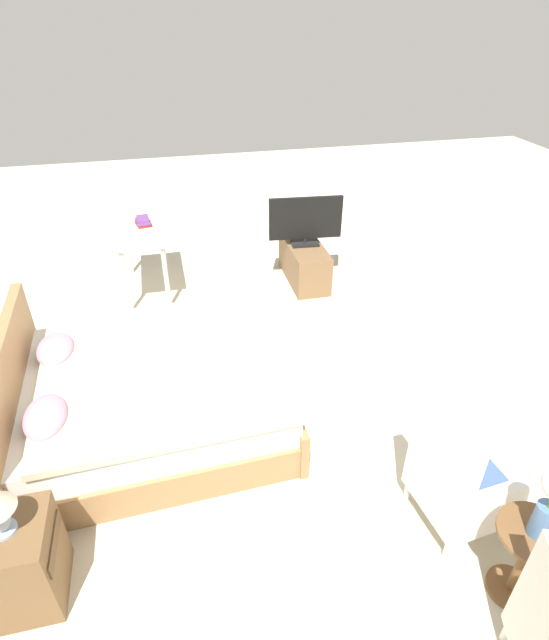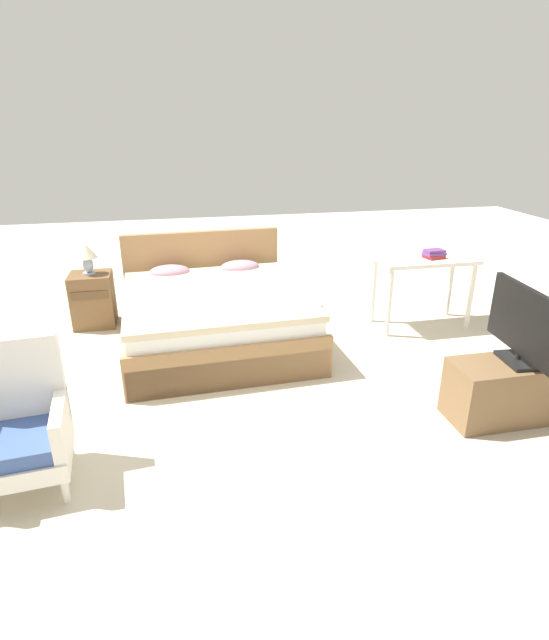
{
  "view_description": "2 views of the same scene",
  "coord_description": "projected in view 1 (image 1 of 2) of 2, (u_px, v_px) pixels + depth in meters",
  "views": [
    {
      "loc": [
        -3.2,
        0.73,
        2.94
      ],
      "look_at": [
        0.26,
        -0.08,
        0.62
      ],
      "focal_mm": 28.0,
      "sensor_mm": 36.0,
      "label": 1
    },
    {
      "loc": [
        -0.45,
        -3.73,
        2.16
      ],
      "look_at": [
        0.36,
        0.1,
        0.57
      ],
      "focal_mm": 28.0,
      "sensor_mm": 36.0,
      "label": 2
    }
  ],
  "objects": [
    {
      "name": "ground_plane",
      "position": [
        273.0,
        396.0,
        4.35
      ],
      "size": [
        16.0,
        16.0,
        0.0
      ],
      "primitive_type": "plane",
      "color": "beige"
    },
    {
      "name": "book_stack",
      "position": [
        143.0,
        221.0,
        5.57
      ],
      "size": [
        0.24,
        0.19,
        0.09
      ],
      "color": "#AD2823",
      "rests_on": "vanity_desk"
    },
    {
      "name": "armchair_by_window_right",
      "position": [
        458.0,
        481.0,
        3.14
      ],
      "size": [
        0.59,
        0.59,
        0.92
      ],
      "color": "white",
      "rests_on": "ground_plane"
    },
    {
      "name": "vanity_desk",
      "position": [
        142.0,
        238.0,
        5.59
      ],
      "size": [
        1.04,
        0.52,
        0.77
      ],
      "color": "silver",
      "rests_on": "ground_plane"
    },
    {
      "name": "side_table",
      "position": [
        526.0,
        555.0,
        2.75
      ],
      "size": [
        0.4,
        0.4,
        0.55
      ],
      "color": "brown",
      "rests_on": "ground_plane"
    },
    {
      "name": "bed",
      "position": [
        148.0,
        394.0,
        3.94
      ],
      "size": [
        1.87,
        2.08,
        0.96
      ],
      "color": "#997047",
      "rests_on": "ground_plane"
    },
    {
      "name": "tv_flatscreen",
      "position": [
        305.0,
        220.0,
        5.73
      ],
      "size": [
        0.23,
        0.85,
        0.57
      ],
      "color": "black",
      "rests_on": "tv_stand"
    },
    {
      "name": "nightstand",
      "position": [
        21.0,
        563.0,
        2.77
      ],
      "size": [
        0.44,
        0.41,
        0.59
      ],
      "color": "brown",
      "rests_on": "ground_plane"
    },
    {
      "name": "tv_stand",
      "position": [
        304.0,
        262.0,
        6.02
      ],
      "size": [
        0.96,
        0.4,
        0.47
      ],
      "color": "brown",
      "rests_on": "ground_plane"
    }
  ]
}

